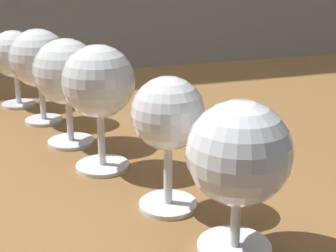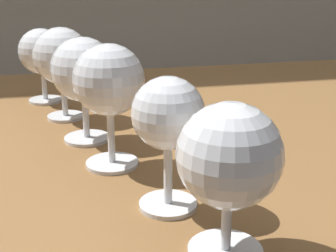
# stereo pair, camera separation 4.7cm
# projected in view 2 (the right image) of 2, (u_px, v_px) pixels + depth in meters

# --- Properties ---
(dining_table) EXTENTS (1.34, 0.90, 0.75)m
(dining_table) POSITION_uv_depth(u_px,v_px,m) (173.00, 184.00, 0.75)
(dining_table) COLOR brown
(dining_table) RESTS_ON ground_plane
(wine_glass_rose) EXTENTS (0.09, 0.09, 0.14)m
(wine_glass_rose) POSITION_uv_depth(u_px,v_px,m) (229.00, 159.00, 0.39)
(wine_glass_rose) COLOR white
(wine_glass_rose) RESTS_ON dining_table
(wine_glass_chardonnay) EXTENTS (0.07, 0.07, 0.14)m
(wine_glass_chardonnay) POSITION_uv_depth(u_px,v_px,m) (168.00, 117.00, 0.46)
(wine_glass_chardonnay) COLOR white
(wine_glass_chardonnay) RESTS_ON dining_table
(wine_glass_cabernet) EXTENTS (0.09, 0.09, 0.15)m
(wine_glass_cabernet) POSITION_uv_depth(u_px,v_px,m) (109.00, 83.00, 0.56)
(wine_glass_cabernet) COLOR white
(wine_glass_cabernet) RESTS_ON dining_table
(wine_glass_empty) EXTENTS (0.09, 0.09, 0.15)m
(wine_glass_empty) POSITION_uv_depth(u_px,v_px,m) (83.00, 72.00, 0.65)
(wine_glass_empty) COLOR white
(wine_glass_empty) RESTS_ON dining_table
(wine_glass_pinot) EXTENTS (0.09, 0.09, 0.15)m
(wine_glass_pinot) POSITION_uv_depth(u_px,v_px,m) (61.00, 57.00, 0.75)
(wine_glass_pinot) COLOR white
(wine_glass_pinot) RESTS_ON dining_table
(wine_glass_amber) EXTENTS (0.08, 0.08, 0.13)m
(wine_glass_amber) POSITION_uv_depth(u_px,v_px,m) (42.00, 53.00, 0.84)
(wine_glass_amber) COLOR white
(wine_glass_amber) RESTS_ON dining_table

